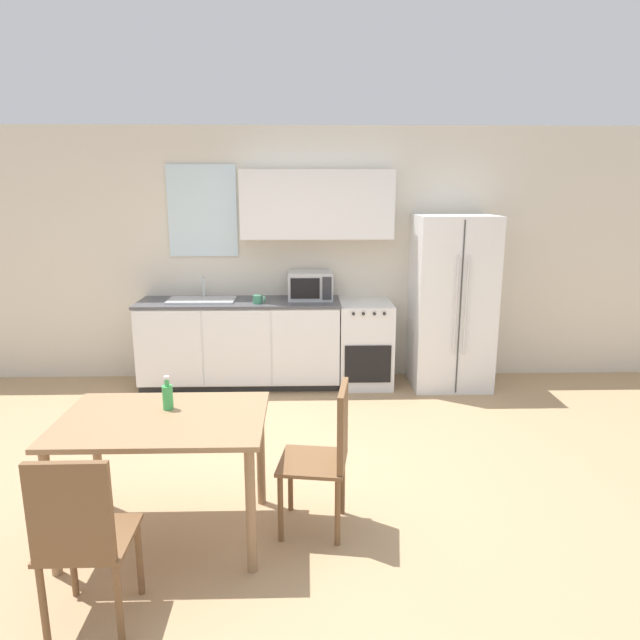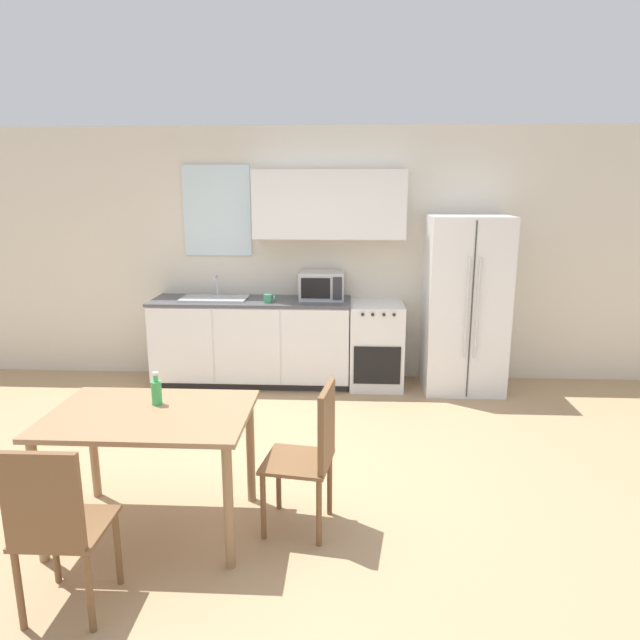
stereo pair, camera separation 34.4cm
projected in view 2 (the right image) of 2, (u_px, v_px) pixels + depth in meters
The scene contains 12 objects.
ground_plane at pixel (275, 477), 4.18m from camera, with size 12.00×12.00×0.00m, color tan.
wall_back at pixel (304, 248), 6.15m from camera, with size 12.00×0.38×2.70m.
kitchen_counter at pixel (252, 341), 6.11m from camera, with size 2.10×0.62×0.92m.
oven_range at pixel (376, 345), 6.04m from camera, with size 0.55×0.62×0.89m.
refrigerator at pixel (465, 304), 5.85m from camera, with size 0.80×0.73×1.80m.
kitchen_sink at pixel (215, 298), 6.03m from camera, with size 0.69×0.38×0.24m.
microwave at pixel (322, 285), 6.01m from camera, with size 0.46×0.38×0.29m.
coffee_mug at pixel (269, 299), 5.83m from camera, with size 0.12×0.09×0.09m.
dining_table at pixel (151, 429), 3.41m from camera, with size 1.19×0.82×0.77m.
dining_chair_near at pixel (55, 521), 2.68m from camera, with size 0.40×0.40×0.93m.
dining_chair_side at pixel (313, 448), 3.44m from camera, with size 0.45×0.45×0.93m.
drink_bottle at pixel (157, 392), 3.49m from camera, with size 0.06×0.06×0.21m.
Camera 2 is at (0.53, -3.79, 2.07)m, focal length 32.00 mm.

